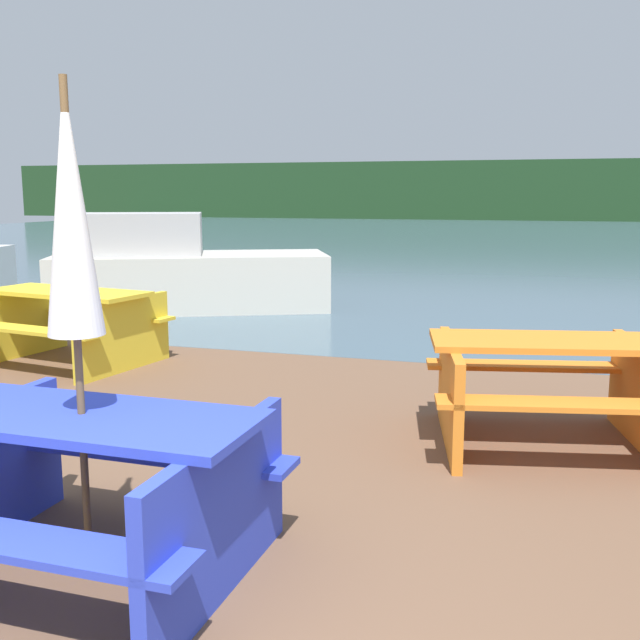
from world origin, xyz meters
TOP-DOWN VIEW (x-y plane):
  - water at (0.00, 31.28)m, footprint 60.00×50.00m
  - far_treeline at (0.00, 51.28)m, footprint 80.00×1.60m
  - picnic_table_blue at (-0.57, 1.33)m, footprint 1.70×1.40m
  - picnic_table_orange at (1.50, 3.90)m, footprint 1.89×1.69m
  - picnic_table_yellow at (-3.39, 5.14)m, footprint 1.98×1.64m
  - umbrella_white at (-0.57, 1.33)m, footprint 0.26×0.26m
  - boat at (-4.02, 8.96)m, footprint 4.49×3.22m

SIDE VIEW (x-z plane):
  - water at x=0.00m, z-range 0.00..0.00m
  - picnic_table_blue at x=-0.57m, z-range 0.07..0.86m
  - picnic_table_orange at x=1.50m, z-range 0.08..0.86m
  - picnic_table_yellow at x=-3.39m, z-range 0.08..0.87m
  - boat at x=-4.02m, z-range -0.18..1.32m
  - umbrella_white at x=-0.57m, z-range 0.56..2.87m
  - far_treeline at x=0.00m, z-range 0.00..4.00m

